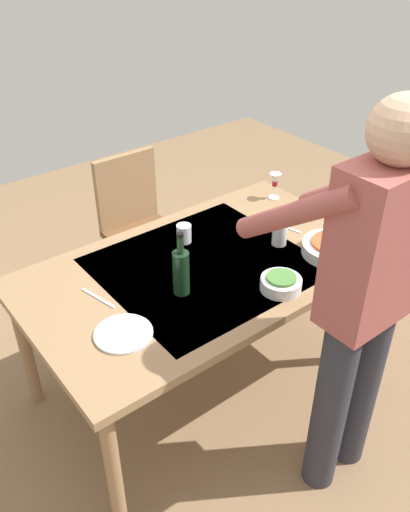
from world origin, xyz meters
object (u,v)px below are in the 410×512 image
Objects in this scene: chair_near at (137,220)px; serving_bowl_pasta at (334,248)px; wine_bottle at (181,271)px; side_bowl_salad at (281,283)px; wine_glass_left at (275,181)px; dinner_plate_near at (124,334)px; water_cup_near_left at (280,234)px; person_server at (364,294)px; dining_table at (205,277)px; water_cup_near_right at (184,233)px.

chair_near is 1.26m from serving_bowl_pasta.
wine_bottle is 0.44m from side_bowl_salad.
chair_near reaches higher than wine_glass_left.
serving_bowl_pasta reaches higher than dinner_plate_near.
water_cup_near_left is 0.36× the size of serving_bowl_pasta.
person_server reaches higher than side_bowl_salad.
serving_bowl_pasta is 0.40m from side_bowl_salad.
chair_near is 3.07× the size of wine_bottle.
dining_table is 0.90m from chair_near.
dining_table is 0.58m from dinner_plate_near.
chair_near is 1.09m from wine_bottle.
wine_bottle reaches higher than serving_bowl_pasta.
side_bowl_salad is (-0.10, 0.57, -0.01)m from water_cup_near_right.
wine_bottle reaches higher than dinner_plate_near.
side_bowl_salad is at bearing 99.76° from water_cup_near_right.
chair_near is at bearing -90.84° from person_server.
wine_glass_left is 0.50× the size of serving_bowl_pasta.
water_cup_near_left is at bearing 48.72° from wine_glass_left.
water_cup_near_right is (0.09, -0.98, -0.18)m from person_server.
side_bowl_salad is at bearing 47.76° from wine_glass_left.
water_cup_near_right is at bearing -40.82° from water_cup_near_left.
serving_bowl_pasta is 1.67× the size of side_bowl_salad.
dinner_plate_near is (0.59, 0.41, -0.04)m from water_cup_near_right.
wine_glass_left is at bearing -119.47° from person_server.
dinner_plate_near is (1.27, 0.47, -0.10)m from wine_glass_left.
person_server is 1.00m from water_cup_near_right.
dinner_plate_near is (0.94, 0.10, -0.05)m from water_cup_near_left.
water_cup_near_right is (-0.25, -0.33, -0.06)m from wine_bottle.
water_cup_near_right is at bearing -80.24° from side_bowl_salad.
wine_glass_left is 1.39× the size of water_cup_near_left.
wine_glass_left is 0.86m from side_bowl_salad.
chair_near is at bearing -71.91° from serving_bowl_pasta.
water_cup_near_left is at bearing 104.26° from chair_near.
wine_bottle is 2.72× the size of water_cup_near_left.
wine_bottle is 0.78m from serving_bowl_pasta.
water_cup_near_right is at bearing 80.29° from chair_near.
person_server is 0.75m from wine_bottle.
dining_table is 18.26× the size of water_cup_near_right.
wine_bottle is at bearing -62.71° from person_server.
water_cup_near_right is 0.72m from dinner_plate_near.
serving_bowl_pasta is at bearing 108.09° from chair_near.
water_cup_near_right is 0.72m from serving_bowl_pasta.
person_server is (-0.13, 0.76, 0.29)m from dining_table.
chair_near is at bearing -99.71° from water_cup_near_right.
water_cup_near_left is 0.60× the size of side_bowl_salad.
wine_glass_left is 0.66× the size of dinner_plate_near.
dinner_plate_near is at bearing 13.83° from wine_bottle.
person_server is at bearing 139.75° from dinner_plate_near.
side_bowl_salad is at bearing 166.51° from dinner_plate_near.
serving_bowl_pasta reaches higher than dining_table.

